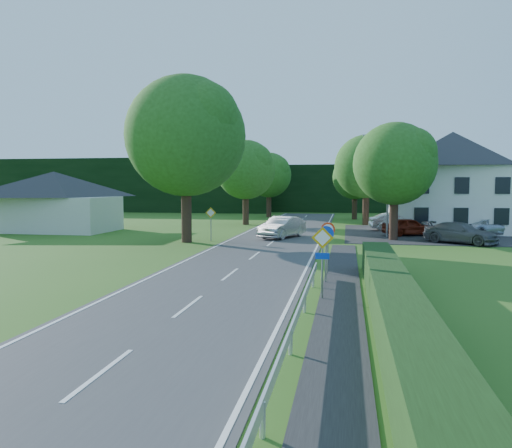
% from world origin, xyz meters
% --- Properties ---
extents(ground, '(160.00, 160.00, 0.00)m').
position_xyz_m(ground, '(0.00, 0.00, 0.00)').
color(ground, '#2D5B1A').
rests_on(ground, ground).
extents(road, '(7.00, 80.00, 0.04)m').
position_xyz_m(road, '(0.00, 20.00, 0.02)').
color(road, '#3B3B3E').
rests_on(road, ground).
extents(footpath, '(1.50, 44.00, 0.04)m').
position_xyz_m(footpath, '(4.95, 2.00, 0.02)').
color(footpath, black).
rests_on(footpath, ground).
extents(parking_pad, '(14.00, 16.00, 0.04)m').
position_xyz_m(parking_pad, '(12.00, 33.00, 0.02)').
color(parking_pad, black).
rests_on(parking_pad, ground).
extents(line_edge_left, '(0.12, 80.00, 0.01)m').
position_xyz_m(line_edge_left, '(-3.25, 20.00, 0.04)').
color(line_edge_left, white).
rests_on(line_edge_left, road).
extents(line_edge_right, '(0.12, 80.00, 0.01)m').
position_xyz_m(line_edge_right, '(3.25, 20.00, 0.04)').
color(line_edge_right, white).
rests_on(line_edge_right, road).
extents(line_centre, '(0.12, 80.00, 0.01)m').
position_xyz_m(line_centre, '(0.00, 20.00, 0.04)').
color(line_centre, white).
rests_on(line_centre, road).
extents(guardrail, '(0.12, 26.00, 0.69)m').
position_xyz_m(guardrail, '(3.85, -1.00, 0.34)').
color(guardrail, silver).
rests_on(guardrail, ground).
extents(hedge_right, '(1.20, 30.00, 1.30)m').
position_xyz_m(hedge_right, '(6.50, 0.00, 0.65)').
color(hedge_right, black).
rests_on(hedge_right, ground).
extents(tree_main, '(9.40, 9.40, 11.64)m').
position_xyz_m(tree_main, '(-6.00, 24.00, 5.82)').
color(tree_main, '#265018').
rests_on(tree_main, ground).
extents(tree_left_far, '(7.00, 7.00, 8.58)m').
position_xyz_m(tree_left_far, '(-5.00, 40.00, 4.29)').
color(tree_left_far, '#265018').
rests_on(tree_left_far, ground).
extents(tree_right_far, '(7.40, 7.40, 9.09)m').
position_xyz_m(tree_right_far, '(7.00, 42.00, 4.54)').
color(tree_right_far, '#265018').
rests_on(tree_right_far, ground).
extents(tree_left_back, '(6.60, 6.60, 8.07)m').
position_xyz_m(tree_left_back, '(-4.50, 52.00, 4.04)').
color(tree_left_back, '#265018').
rests_on(tree_left_back, ground).
extents(tree_right_back, '(6.20, 6.20, 7.56)m').
position_xyz_m(tree_right_back, '(6.00, 50.00, 3.78)').
color(tree_right_back, '#265018').
rests_on(tree_right_back, ground).
extents(tree_right_mid, '(7.00, 7.00, 8.58)m').
position_xyz_m(tree_right_mid, '(8.50, 28.00, 4.29)').
color(tree_right_mid, '#265018').
rests_on(tree_right_mid, ground).
extents(treeline_left, '(44.00, 6.00, 8.00)m').
position_xyz_m(treeline_left, '(-28.00, 62.00, 4.00)').
color(treeline_left, black).
rests_on(treeline_left, ground).
extents(treeline_right, '(30.00, 5.00, 7.00)m').
position_xyz_m(treeline_right, '(8.00, 66.00, 3.50)').
color(treeline_right, black).
rests_on(treeline_right, ground).
extents(bungalow_left, '(11.00, 6.50, 5.20)m').
position_xyz_m(bungalow_left, '(-20.00, 30.00, 2.71)').
color(bungalow_left, beige).
rests_on(bungalow_left, ground).
extents(house_white, '(10.60, 8.40, 8.60)m').
position_xyz_m(house_white, '(14.00, 36.00, 4.41)').
color(house_white, white).
rests_on(house_white, ground).
extents(streetlight, '(2.03, 0.18, 8.00)m').
position_xyz_m(streetlight, '(8.06, 30.00, 4.46)').
color(streetlight, slate).
rests_on(streetlight, ground).
extents(sign_priority_right, '(0.78, 0.09, 2.59)m').
position_xyz_m(sign_priority_right, '(4.30, 7.98, 1.80)').
color(sign_priority_right, slate).
rests_on(sign_priority_right, ground).
extents(sign_roundabout, '(0.64, 0.08, 2.37)m').
position_xyz_m(sign_roundabout, '(4.30, 10.98, 1.67)').
color(sign_roundabout, slate).
rests_on(sign_roundabout, ground).
extents(sign_speed_limit, '(0.64, 0.11, 2.37)m').
position_xyz_m(sign_speed_limit, '(4.30, 12.97, 1.77)').
color(sign_speed_limit, slate).
rests_on(sign_speed_limit, ground).
extents(sign_priority_left, '(0.78, 0.09, 2.44)m').
position_xyz_m(sign_priority_left, '(-4.50, 24.98, 1.72)').
color(sign_priority_left, slate).
rests_on(sign_priority_left, ground).
extents(moving_car, '(3.32, 5.19, 1.61)m').
position_xyz_m(moving_car, '(0.30, 27.85, 0.85)').
color(moving_car, '#B5B4B9').
rests_on(moving_car, road).
extents(motorcycle, '(1.39, 2.16, 1.07)m').
position_xyz_m(motorcycle, '(0.25, 34.32, 0.58)').
color(motorcycle, black).
rests_on(motorcycle, road).
extents(parked_car_red, '(4.46, 2.90, 1.41)m').
position_xyz_m(parked_car_red, '(9.98, 31.27, 0.75)').
color(parked_car_red, maroon).
rests_on(parked_car_red, parking_pad).
extents(parked_car_silver_a, '(4.85, 2.11, 1.55)m').
position_xyz_m(parked_car_silver_a, '(9.46, 35.53, 0.82)').
color(parked_car_silver_a, silver).
rests_on(parked_car_silver_a, parking_pad).
extents(parked_car_grey, '(5.21, 4.43, 1.43)m').
position_xyz_m(parked_car_grey, '(12.85, 26.50, 0.76)').
color(parked_car_grey, '#54555A').
rests_on(parked_car_grey, parking_pad).
extents(parked_car_silver_b, '(5.33, 4.04, 1.34)m').
position_xyz_m(parked_car_silver_b, '(16.38, 32.74, 0.71)').
color(parked_car_silver_b, silver).
rests_on(parked_car_silver_b, parking_pad).
extents(parasol, '(2.22, 2.25, 1.72)m').
position_xyz_m(parasol, '(8.70, 30.51, 0.90)').
color(parasol, '#AA0D2C').
rests_on(parasol, parking_pad).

